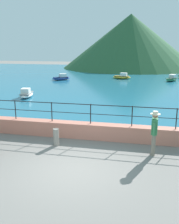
# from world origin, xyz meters

# --- Properties ---
(ground_plane) EXTENTS (120.00, 120.00, 0.00)m
(ground_plane) POSITION_xyz_m (0.00, 0.00, 0.00)
(ground_plane) COLOR slate
(promenade_wall) EXTENTS (20.00, 0.56, 0.70)m
(promenade_wall) POSITION_xyz_m (0.00, 3.20, 0.35)
(promenade_wall) COLOR tan
(promenade_wall) RESTS_ON ground
(railing) EXTENTS (18.44, 0.04, 0.90)m
(railing) POSITION_xyz_m (0.00, 3.20, 1.32)
(railing) COLOR black
(railing) RESTS_ON promenade_wall
(lake_water) EXTENTS (64.00, 44.32, 0.06)m
(lake_water) POSITION_xyz_m (0.00, 25.84, 0.03)
(lake_water) COLOR #236B89
(lake_water) RESTS_ON ground
(hill_main) EXTENTS (25.36, 25.36, 9.85)m
(hill_main) POSITION_xyz_m (-0.81, 42.68, 4.93)
(hill_main) COLOR #285633
(hill_main) RESTS_ON ground
(person_walking) EXTENTS (0.38, 0.57, 1.75)m
(person_walking) POSITION_xyz_m (2.75, 1.89, 0.98)
(person_walking) COLOR slate
(person_walking) RESTS_ON ground
(bollard) EXTENTS (0.24, 0.24, 0.74)m
(bollard) POSITION_xyz_m (-1.24, 2.01, 0.37)
(bollard) COLOR gray
(bollard) RESTS_ON ground
(boat_0) EXTENTS (1.38, 2.44, 0.76)m
(boat_0) POSITION_xyz_m (-7.05, 11.26, 0.33)
(boat_0) COLOR white
(boat_0) RESTS_ON lake_water
(boat_1) EXTENTS (2.40, 1.21, 0.76)m
(boat_1) POSITION_xyz_m (-0.59, 25.06, 0.33)
(boat_1) COLOR gold
(boat_1) RESTS_ON lake_water
(boat_3) EXTENTS (2.34, 2.17, 0.76)m
(boat_3) POSITION_xyz_m (-7.76, 22.32, 0.33)
(boat_3) COLOR #2D4C9E
(boat_3) RESTS_ON lake_water
(boat_7) EXTENTS (1.86, 2.46, 0.76)m
(boat_7) POSITION_xyz_m (5.39, 24.20, 0.33)
(boat_7) COLOR #338C59
(boat_7) RESTS_ON lake_water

